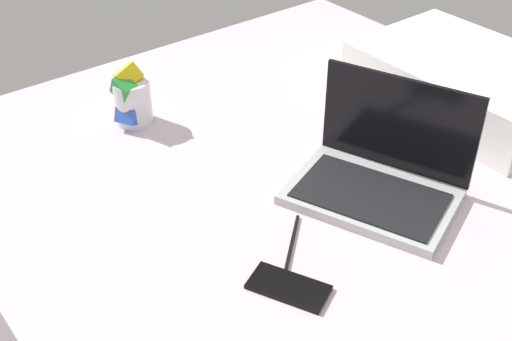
{
  "coord_description": "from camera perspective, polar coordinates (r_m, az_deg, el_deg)",
  "views": [
    {
      "loc": [
        69.29,
        -82.43,
        100.87
      ],
      "look_at": [
        -15.96,
        -16.22,
        24.0
      ],
      "focal_mm": 45.93,
      "sensor_mm": 36.0,
      "label": 1
    }
  ],
  "objects": [
    {
      "name": "pillow",
      "position": [
        1.72,
        17.81,
        7.37
      ],
      "size": [
        52.0,
        36.0,
        13.0
      ],
      "primitive_type": "cube",
      "color": "white",
      "rests_on": "bed_mattress"
    },
    {
      "name": "charger_cable",
      "position": [
        1.24,
        3.11,
        -6.47
      ],
      "size": [
        11.62,
        13.21,
        0.6
      ],
      "primitive_type": "cube",
      "rotation": [
        0.0,
        0.0,
        -0.85
      ],
      "color": "black",
      "rests_on": "bed_mattress"
    },
    {
      "name": "laptop",
      "position": [
        1.36,
        10.74,
        -0.39
      ],
      "size": [
        39.17,
        33.57,
        23.0
      ],
      "rotation": [
        0.0,
        0.0,
        0.38
      ],
      "color": "#B7BABC",
      "rests_on": "bed_mattress"
    },
    {
      "name": "bed_mattress",
      "position": [
        1.42,
        9.23,
        -5.58
      ],
      "size": [
        180.0,
        140.0,
        18.0
      ],
      "primitive_type": "cube",
      "color": "silver",
      "rests_on": "ground"
    },
    {
      "name": "snack_cup",
      "position": [
        1.6,
        -10.79,
        6.08
      ],
      "size": [
        9.94,
        10.4,
        15.59
      ],
      "color": "silver",
      "rests_on": "bed_mattress"
    },
    {
      "name": "cell_phone",
      "position": [
        1.16,
        2.85,
        -10.11
      ],
      "size": [
        15.56,
        12.25,
        0.8
      ],
      "primitive_type": "cube",
      "rotation": [
        0.0,
        0.0,
        2.02
      ],
      "color": "black",
      "rests_on": "bed_mattress"
    }
  ]
}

